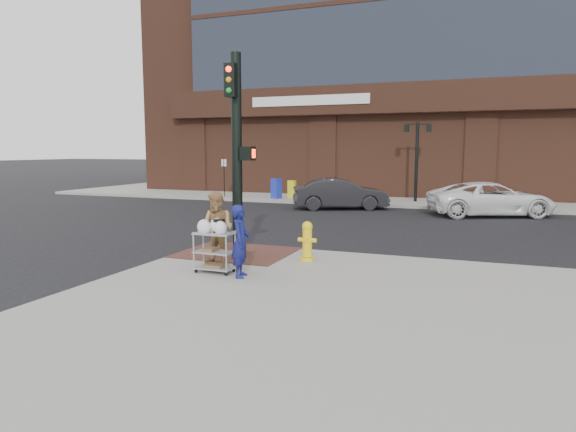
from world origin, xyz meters
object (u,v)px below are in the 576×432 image
at_px(lamp_post, 417,153).
at_px(woman_blue, 241,241).
at_px(traffic_signal_pole, 237,148).
at_px(pedestrian_tan, 217,229).
at_px(utility_cart, 215,248).
at_px(fire_hydrant, 307,241).
at_px(sedan_dark, 340,194).
at_px(minivan_white, 491,199).

height_order(lamp_post, woman_blue, lamp_post).
xyz_separation_m(traffic_signal_pole, woman_blue, (1.12, -2.11, -1.92)).
bearing_deg(traffic_signal_pole, woman_blue, -62.13).
xyz_separation_m(pedestrian_tan, utility_cart, (0.33, -0.74, -0.31)).
height_order(woman_blue, utility_cart, woman_blue).
height_order(lamp_post, fire_hydrant, lamp_post).
distance_m(utility_cart, fire_hydrant, 2.36).
distance_m(traffic_signal_pole, utility_cart, 2.94).
relative_size(pedestrian_tan, sedan_dark, 0.38).
relative_size(lamp_post, minivan_white, 0.78).
relative_size(pedestrian_tan, fire_hydrant, 1.76).
xyz_separation_m(traffic_signal_pole, utility_cart, (0.41, -1.96, -2.15)).
bearing_deg(minivan_white, utility_cart, 135.25).
height_order(sedan_dark, fire_hydrant, sedan_dark).
xyz_separation_m(sedan_dark, minivan_white, (6.60, -0.10, -0.01)).
distance_m(lamp_post, pedestrian_tan, 16.71).
bearing_deg(utility_cart, fire_hydrant, 50.73).
xyz_separation_m(lamp_post, fire_hydrant, (-0.57, -15.37, -1.98)).
xyz_separation_m(traffic_signal_pole, pedestrian_tan, (0.09, -1.23, -1.84)).
xyz_separation_m(woman_blue, fire_hydrant, (0.79, 1.97, -0.27)).
xyz_separation_m(traffic_signal_pole, sedan_dark, (-0.55, 11.76, -2.10)).
height_order(traffic_signal_pole, fire_hydrant, traffic_signal_pole).
relative_size(woman_blue, utility_cart, 1.30).
xyz_separation_m(sedan_dark, utility_cart, (0.96, -13.72, -0.05)).
relative_size(woman_blue, pedestrian_tan, 0.91).
bearing_deg(traffic_signal_pole, pedestrian_tan, -85.98).
bearing_deg(minivan_white, woman_blue, 138.02).
relative_size(traffic_signal_pole, fire_hydrant, 5.24).
distance_m(traffic_signal_pole, fire_hydrant, 2.91).
xyz_separation_m(lamp_post, sedan_dark, (-3.03, -3.47, -1.89)).
height_order(sedan_dark, minivan_white, sedan_dark).
xyz_separation_m(pedestrian_tan, minivan_white, (5.97, 12.89, -0.27)).
relative_size(lamp_post, woman_blue, 2.63).
height_order(minivan_white, utility_cart, minivan_white).
xyz_separation_m(lamp_post, traffic_signal_pole, (-2.48, -15.23, 0.21)).
height_order(traffic_signal_pole, minivan_white, traffic_signal_pole).
bearing_deg(minivan_white, lamp_post, 22.80).
bearing_deg(pedestrian_tan, traffic_signal_pole, 100.64).
bearing_deg(woman_blue, minivan_white, -34.87).
bearing_deg(minivan_white, pedestrian_tan, 132.89).
distance_m(lamp_post, sedan_dark, 4.98).
xyz_separation_m(lamp_post, woman_blue, (-1.36, -17.34, -1.71)).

